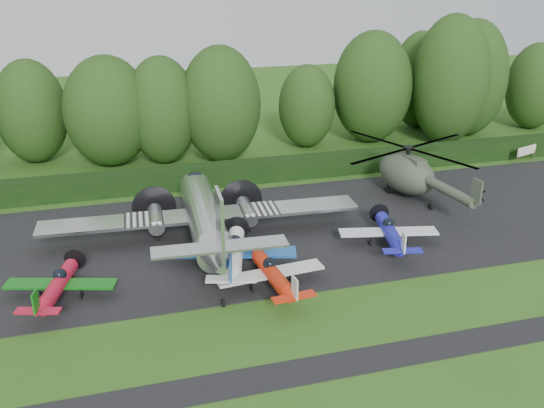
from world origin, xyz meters
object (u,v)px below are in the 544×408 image
object	(u,v)px
transport_plane	(205,218)
helicopter	(407,170)
light_plane_white	(234,253)
light_plane_orange	(273,274)
sign_board	(527,151)
light_plane_red	(58,285)
light_plane_blue	(390,232)

from	to	relation	value
transport_plane	helicopter	distance (m)	18.62
transport_plane	light_plane_white	distance (m)	4.59
light_plane_orange	sign_board	xyz separation A→B (m)	(30.91, 17.28, -0.01)
light_plane_red	light_plane_orange	bearing A→B (deg)	-25.75
helicopter	sign_board	size ratio (longest dim) A/B	5.50
light_plane_red	sign_board	xyz separation A→B (m)	(43.46, 15.11, 0.03)
light_plane_red	sign_board	world-z (taller)	light_plane_red
transport_plane	sign_board	world-z (taller)	transport_plane
transport_plane	light_plane_red	distance (m)	11.02
light_plane_white	light_plane_orange	xyz separation A→B (m)	(1.76, -2.96, -0.19)
transport_plane	light_plane_orange	bearing A→B (deg)	-71.62
light_plane_red	helicopter	bearing A→B (deg)	3.89
light_plane_orange	light_plane_blue	distance (m)	10.10
light_plane_white	sign_board	distance (m)	35.67
light_plane_red	light_plane_orange	distance (m)	12.73
light_plane_white	light_plane_blue	distance (m)	11.24
light_plane_white	sign_board	bearing A→B (deg)	8.69
transport_plane	light_plane_blue	size ratio (longest dim) A/B	3.14
light_plane_red	transport_plane	bearing A→B (deg)	12.23
transport_plane	light_plane_blue	xyz separation A→B (m)	(12.34, -3.84, -0.94)
transport_plane	helicopter	bearing A→B (deg)	11.97
light_plane_white	light_plane_blue	bearing A→B (deg)	-12.18
helicopter	sign_board	bearing A→B (deg)	25.60
light_plane_blue	helicopter	xyz separation A→B (m)	(5.65, 8.63, 1.21)
light_plane_orange	transport_plane	bearing A→B (deg)	116.84
light_plane_white	light_plane_blue	world-z (taller)	light_plane_white
transport_plane	light_plane_orange	world-z (taller)	transport_plane
light_plane_orange	light_plane_blue	xyz separation A→B (m)	(9.47, 3.51, 0.02)
light_plane_orange	sign_board	distance (m)	35.41
light_plane_red	light_plane_blue	xyz separation A→B (m)	(22.02, 1.34, 0.06)
transport_plane	sign_board	distance (m)	35.22
light_plane_white	transport_plane	bearing A→B (deg)	89.25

